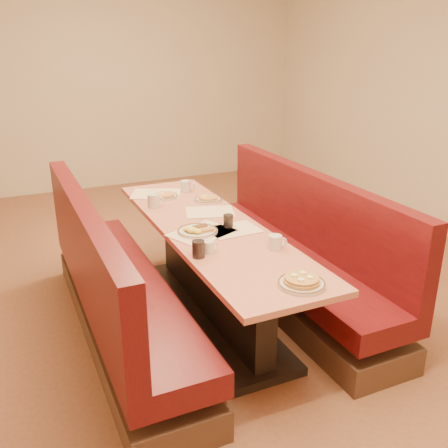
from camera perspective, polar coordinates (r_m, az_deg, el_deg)
name	(u,v)px	position (r m, az deg, el deg)	size (l,w,h in m)	color
ground	(211,316)	(3.96, -1.50, -10.43)	(8.00, 8.00, 0.00)	#9E6647
room_envelope	(208,55)	(3.40, -1.81, 18.71)	(6.04, 8.04, 2.82)	beige
diner_table	(211,273)	(3.79, -1.55, -5.57)	(0.70, 2.50, 0.75)	black
booth_left	(114,293)	(3.60, -12.43, -7.75)	(0.55, 2.50, 1.05)	#4C3326
booth_right	(293,257)	(4.10, 7.92, -3.81)	(0.55, 2.50, 1.05)	#4C3326
placemat_near_left	(202,233)	(3.50, -2.57, -1.00)	(0.42, 0.32, 0.00)	beige
placemat_near_right	(233,230)	(3.56, 1.08, -0.64)	(0.36, 0.27, 0.00)	beige
placemat_far_left	(156,194)	(4.43, -7.77, 3.46)	(0.42, 0.31, 0.00)	beige
placemat_far_right	(210,212)	(3.92, -1.62, 1.41)	(0.37, 0.28, 0.00)	beige
pancake_plate	(302,282)	(2.81, 8.86, -6.57)	(0.27, 0.27, 0.06)	beige
eggs_plate	(197,231)	(3.51, -3.10, -0.77)	(0.29, 0.29, 0.06)	beige
extra_plate_mid	(208,199)	(4.21, -1.84, 2.90)	(0.23, 0.23, 0.05)	beige
extra_plate_far	(165,196)	(4.32, -6.76, 3.23)	(0.23, 0.23, 0.05)	beige
coffee_mug_a	(276,242)	(3.25, 5.92, -2.05)	(0.12, 0.09, 0.09)	beige
coffee_mug_b	(209,247)	(3.17, -1.71, -2.61)	(0.11, 0.08, 0.08)	beige
coffee_mug_c	(186,186)	(4.47, -4.37, 4.37)	(0.12, 0.09, 0.10)	beige
coffee_mug_d	(154,200)	(4.09, -8.00, 2.72)	(0.13, 0.09, 0.10)	beige
soda_tumbler_near	(198,249)	(3.11, -2.95, -2.88)	(0.08, 0.08, 0.11)	black
soda_tumbler_mid	(228,221)	(3.59, 0.49, 0.33)	(0.07, 0.07, 0.10)	black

